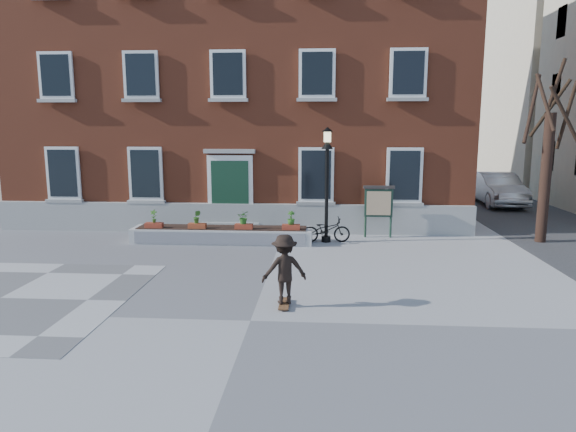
# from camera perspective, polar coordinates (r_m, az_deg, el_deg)

# --- Properties ---
(ground) EXTENTS (100.00, 100.00, 0.00)m
(ground) POSITION_cam_1_polar(r_m,az_deg,el_deg) (10.77, -4.20, -11.53)
(ground) COLOR gray
(ground) RESTS_ON ground
(checker_patch) EXTENTS (6.00, 6.00, 0.01)m
(checker_patch) POSITION_cam_1_polar(r_m,az_deg,el_deg) (13.80, -29.31, -7.95)
(checker_patch) COLOR #5B5B5D
(checker_patch) RESTS_ON ground
(bicycle) EXTENTS (1.71, 0.77, 0.87)m
(bicycle) POSITION_cam_1_polar(r_m,az_deg,el_deg) (17.70, 4.25, -1.54)
(bicycle) COLOR black
(bicycle) RESTS_ON ground
(parked_car) EXTENTS (1.78, 5.02, 1.65)m
(parked_car) POSITION_cam_1_polar(r_m,az_deg,el_deg) (28.22, 22.22, 2.81)
(parked_car) COLOR silver
(parked_car) RESTS_ON ground
(brick_building) EXTENTS (18.40, 10.85, 12.60)m
(brick_building) POSITION_cam_1_polar(r_m,az_deg,el_deg) (24.27, -4.44, 15.44)
(brick_building) COLOR #974329
(brick_building) RESTS_ON ground
(planter_assembly) EXTENTS (6.20, 1.12, 1.15)m
(planter_assembly) POSITION_cam_1_polar(r_m,az_deg,el_deg) (17.82, -7.31, -1.95)
(planter_assembly) COLOR silver
(planter_assembly) RESTS_ON ground
(bare_tree) EXTENTS (1.83, 1.83, 6.16)m
(bare_tree) POSITION_cam_1_polar(r_m,az_deg,el_deg) (19.50, 26.84, 5.46)
(bare_tree) COLOR #301D15
(bare_tree) RESTS_ON ground
(lamp_post) EXTENTS (0.40, 0.40, 3.93)m
(lamp_post) POSITION_cam_1_polar(r_m,az_deg,el_deg) (17.48, 4.35, 5.28)
(lamp_post) COLOR black
(lamp_post) RESTS_ON ground
(notice_board) EXTENTS (1.10, 0.16, 1.87)m
(notice_board) POSITION_cam_1_polar(r_m,az_deg,el_deg) (18.59, 10.04, 1.46)
(notice_board) COLOR #18301F
(notice_board) RESTS_ON ground
(skateboarder) EXTENTS (1.12, 0.83, 1.62)m
(skateboarder) POSITION_cam_1_polar(r_m,az_deg,el_deg) (11.31, -0.41, -5.95)
(skateboarder) COLOR brown
(skateboarder) RESTS_ON ground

